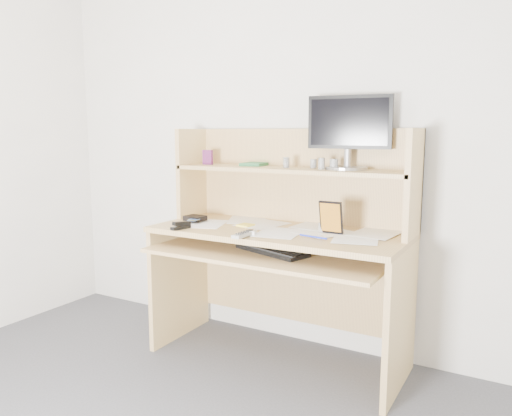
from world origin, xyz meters
The scene contains 19 objects.
back_wall centered at (0.00, 1.80, 1.25)m, with size 3.60×0.04×2.50m, color beige.
desk centered at (0.00, 1.56, 0.69)m, with size 1.40×0.70×1.30m.
paper_clutter centered at (0.00, 1.48, 0.75)m, with size 1.32×0.54×0.01m, color white.
keyboard centered at (0.03, 1.37, 0.66)m, with size 0.45×0.28×0.03m.
tv_remote centered at (-0.06, 1.22, 0.76)m, with size 0.05×0.16×0.02m, color #A5A59F.
flip_phone centered at (-0.06, 1.30, 0.77)m, with size 0.05×0.09×0.02m, color silver.
stapler centered at (-0.47, 1.23, 0.77)m, with size 0.03×0.12×0.04m, color black.
wallet centered at (-0.55, 1.46, 0.77)m, with size 0.11×0.09×0.03m, color black.
sticky_note_pad centered at (-0.21, 1.49, 0.76)m, with size 0.08×0.08×0.01m, color #E1EC3E.
digital_camera centered at (0.26, 1.53, 0.78)m, with size 0.08×0.03×0.05m, color silver.
game_case centered at (0.30, 1.50, 0.84)m, with size 0.12×0.01×0.17m, color black.
blue_pen centered at (0.26, 1.36, 0.76)m, with size 0.01×0.01×0.16m, color #1B2ECB.
card_box centered at (-0.56, 1.63, 1.13)m, with size 0.07×0.02×0.09m, color maroon.
shelf_book centered at (-0.27, 1.69, 1.09)m, with size 0.13×0.18×0.02m, color #33815A.
chip_stack_a centered at (0.12, 1.67, 1.11)m, with size 0.04×0.04×0.05m, color black.
chip_stack_b centered at (-0.02, 1.62, 1.11)m, with size 0.04×0.04×0.06m, color white.
chip_stack_c centered at (0.26, 1.64, 1.11)m, with size 0.04×0.04×0.06m, color black.
chip_stack_d centered at (0.20, 1.60, 1.11)m, with size 0.04×0.04×0.06m, color white.
monitor centered at (0.32, 1.69, 1.29)m, with size 0.46×0.23×0.40m.
Camera 1 is at (1.22, -0.91, 1.28)m, focal length 35.00 mm.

